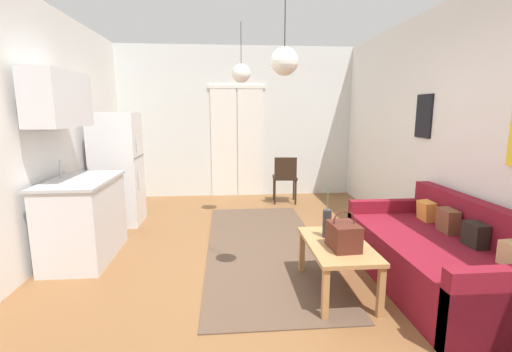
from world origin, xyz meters
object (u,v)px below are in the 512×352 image
coffee_table (337,250)px  accent_chair (285,176)px  bamboo_vase (327,223)px  refrigerator (118,169)px  pendant_lamp_far (241,73)px  pendant_lamp_near (284,61)px  handbag (344,236)px  couch (441,258)px

coffee_table → accent_chair: (0.06, 3.14, 0.09)m
bamboo_vase → accent_chair: size_ratio=0.58×
refrigerator → accent_chair: size_ratio=1.93×
coffee_table → pendant_lamp_far: size_ratio=1.18×
accent_chair → pendant_lamp_near: 3.53m
pendant_lamp_far → bamboo_vase: bearing=-70.6°
coffee_table → handbag: 0.22m
handbag → accent_chair: (0.05, 3.26, -0.09)m
couch → handbag: size_ratio=5.72×
pendant_lamp_near → pendant_lamp_far: 2.13m
pendant_lamp_near → accent_chair: bearing=80.0°
coffee_table → pendant_lamp_far: bearing=109.4°
pendant_lamp_near → pendant_lamp_far: (-0.25, 2.12, 0.12)m
coffee_table → accent_chair: accent_chair is taller
couch → pendant_lamp_far: size_ratio=2.41×
couch → pendant_lamp_near: 2.26m
handbag → couch: bearing=7.8°
refrigerator → accent_chair: 2.73m
couch → accent_chair: (-0.92, 3.13, 0.20)m
refrigerator → pendant_lamp_far: bearing=-3.7°
bamboo_vase → handbag: (0.06, -0.29, -0.02)m
bamboo_vase → handbag: 0.30m
handbag → accent_chair: 3.27m
couch → handbag: bearing=-172.2°
coffee_table → bamboo_vase: 0.26m
pendant_lamp_far → handbag: bearing=-71.5°
couch → pendant_lamp_far: pendant_lamp_far is taller
bamboo_vase → refrigerator: refrigerator is taller
couch → accent_chair: bearing=106.4°
couch → bamboo_vase: 1.09m
pendant_lamp_far → refrigerator: bearing=176.3°
bamboo_vase → pendant_lamp_far: 2.56m
handbag → refrigerator: 3.44m
coffee_table → handbag: (0.01, -0.13, 0.18)m
couch → coffee_table: size_ratio=2.05×
bamboo_vase → pendant_lamp_far: bearing=109.4°
couch → pendant_lamp_near: bearing=-179.6°
couch → pendant_lamp_far: 3.28m
bamboo_vase → pendant_lamp_near: pendant_lamp_near is taller
couch → coffee_table: couch is taller
pendant_lamp_far → coffee_table: bearing=-70.6°
coffee_table → pendant_lamp_far: (-0.74, 2.11, 1.71)m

